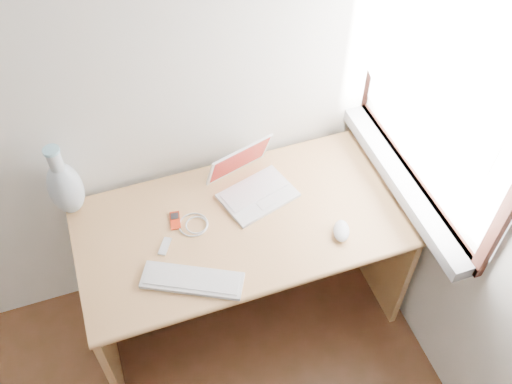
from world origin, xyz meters
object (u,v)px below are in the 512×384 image
object	(u,v)px
external_keyboard	(192,280)
vase	(65,187)
desk	(238,235)
laptop	(255,183)

from	to	relation	value
external_keyboard	vase	bearing A→B (deg)	154.37
desk	vase	world-z (taller)	vase
laptop	external_keyboard	bearing A→B (deg)	-152.77
desk	laptop	distance (m)	0.28
vase	laptop	bearing A→B (deg)	-11.32
vase	external_keyboard	bearing A→B (deg)	-53.19
external_keyboard	vase	xyz separation A→B (m)	(-0.37, 0.50, 0.13)
laptop	vase	distance (m)	0.76
desk	laptop	world-z (taller)	laptop
desk	external_keyboard	world-z (taller)	external_keyboard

